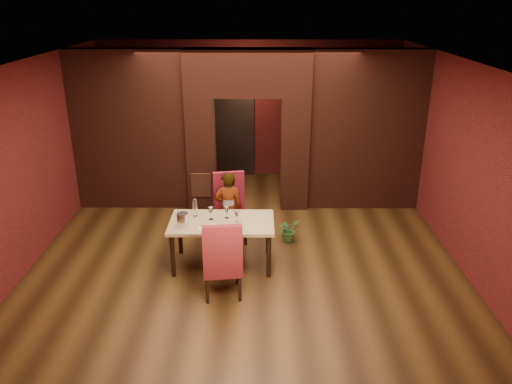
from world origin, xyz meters
TOP-DOWN VIEW (x-y plane):
  - floor at (0.00, 0.00)m, footprint 8.00×8.00m
  - ceiling at (0.00, 0.00)m, footprint 7.00×8.00m
  - wall_back at (0.00, 4.00)m, footprint 7.00×0.04m
  - wall_front at (0.00, -4.00)m, footprint 7.00×0.04m
  - wall_left at (-3.50, 0.00)m, footprint 0.04×8.00m
  - wall_right at (3.50, 0.00)m, footprint 0.04×8.00m
  - pillar_left at (-0.95, 2.00)m, footprint 0.55×0.55m
  - pillar_right at (0.95, 2.00)m, footprint 0.55×0.55m
  - lintel at (0.00, 2.00)m, footprint 2.45×0.55m
  - wing_wall_left at (-2.36, 2.00)m, footprint 2.28×0.35m
  - wing_wall_right at (2.36, 2.00)m, footprint 2.28×0.35m
  - vent_panel at (-0.95, 1.71)m, footprint 0.40×0.03m
  - rear_door at (-0.40, 3.94)m, footprint 0.90×0.08m
  - rear_door_frame at (-0.40, 3.90)m, footprint 1.02×0.04m
  - dining_table at (-0.37, -0.50)m, footprint 1.66×0.93m
  - chair_far at (-0.28, 0.38)m, footprint 0.64×0.64m
  - chair_near at (-0.31, -1.36)m, footprint 0.62×0.62m
  - person_seated at (-0.31, 0.29)m, footprint 0.52×0.37m
  - wine_glass_a at (-0.55, -0.43)m, footprint 0.09×0.09m
  - wine_glass_b at (-0.30, -0.38)m, footprint 0.08×0.08m
  - wine_glass_c at (-0.13, -0.52)m, footprint 0.07×0.07m
  - tasting_sheet at (-0.55, -0.76)m, footprint 0.35×0.32m
  - wine_bucket at (-0.96, -0.69)m, footprint 0.18×0.18m
  - water_bottle at (-0.81, -0.29)m, footprint 0.07×0.07m
  - potted_plant at (0.76, 0.36)m, footprint 0.50×0.49m

SIDE VIEW (x-z plane):
  - floor at x=0.00m, z-range 0.00..0.00m
  - potted_plant at x=0.76m, z-range 0.00..0.42m
  - dining_table at x=-0.37m, z-range 0.00..0.78m
  - vent_panel at x=-0.95m, z-range 0.30..0.80m
  - chair_near at x=-0.31m, z-range 0.00..1.22m
  - chair_far at x=-0.28m, z-range 0.00..1.22m
  - person_seated at x=-0.31m, z-range 0.00..1.33m
  - tasting_sheet at x=-0.55m, z-range 0.78..0.78m
  - wine_glass_c at x=-0.13m, z-range 0.78..0.96m
  - wine_glass_b at x=-0.30m, z-range 0.78..0.98m
  - wine_glass_a at x=-0.55m, z-range 0.78..0.99m
  - wine_bucket at x=-0.96m, z-range 0.78..1.00m
  - water_bottle at x=-0.81m, z-range 0.78..1.09m
  - rear_door at x=-0.40m, z-range 0.00..2.10m
  - rear_door_frame at x=-0.40m, z-range -0.06..2.16m
  - pillar_left at x=-0.95m, z-range 0.00..2.30m
  - pillar_right at x=0.95m, z-range 0.00..2.30m
  - wall_back at x=0.00m, z-range 0.00..3.20m
  - wall_front at x=0.00m, z-range 0.00..3.20m
  - wall_left at x=-3.50m, z-range 0.00..3.20m
  - wall_right at x=3.50m, z-range 0.00..3.20m
  - wing_wall_left at x=-2.36m, z-range 0.00..3.20m
  - wing_wall_right at x=2.36m, z-range 0.00..3.20m
  - lintel at x=0.00m, z-range 2.30..3.20m
  - ceiling at x=0.00m, z-range 3.18..3.22m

